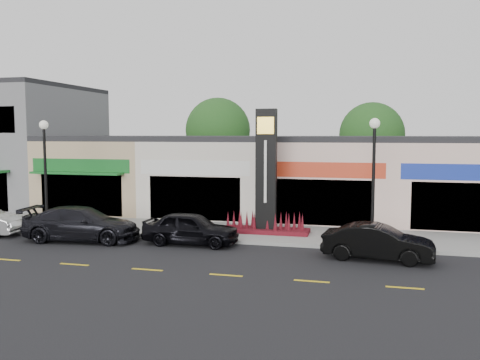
{
  "coord_description": "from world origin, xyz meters",
  "views": [
    {
      "loc": [
        7.74,
        -19.81,
        4.98
      ],
      "look_at": [
        1.74,
        4.0,
        2.72
      ],
      "focal_mm": 38.0,
      "sensor_mm": 36.0,
      "label": 1
    }
  ],
  "objects_px": {
    "pylon_sign": "(266,189)",
    "car_black_conv": "(378,242)",
    "car_black_sedan": "(191,228)",
    "lamp_east_near": "(374,169)",
    "lamp_west_near": "(45,163)",
    "car_dark_sedan": "(82,224)"
  },
  "relations": [
    {
      "from": "lamp_west_near",
      "to": "lamp_east_near",
      "type": "relative_size",
      "value": 1.0
    },
    {
      "from": "car_black_sedan",
      "to": "lamp_west_near",
      "type": "bearing_deg",
      "value": 82.89
    },
    {
      "from": "lamp_east_near",
      "to": "car_dark_sedan",
      "type": "bearing_deg",
      "value": -173.21
    },
    {
      "from": "car_dark_sedan",
      "to": "car_black_conv",
      "type": "xyz_separation_m",
      "value": [
        13.29,
        -0.39,
        -0.08
      ]
    },
    {
      "from": "car_black_sedan",
      "to": "car_black_conv",
      "type": "distance_m",
      "value": 8.15
    },
    {
      "from": "lamp_west_near",
      "to": "car_black_sedan",
      "type": "height_order",
      "value": "lamp_west_near"
    },
    {
      "from": "pylon_sign",
      "to": "car_black_sedan",
      "type": "height_order",
      "value": "pylon_sign"
    },
    {
      "from": "car_dark_sedan",
      "to": "car_black_sedan",
      "type": "height_order",
      "value": "car_dark_sedan"
    },
    {
      "from": "car_black_conv",
      "to": "car_dark_sedan",
      "type": "bearing_deg",
      "value": 95.48
    },
    {
      "from": "car_black_sedan",
      "to": "lamp_east_near",
      "type": "bearing_deg",
      "value": -81.88
    },
    {
      "from": "lamp_east_near",
      "to": "car_dark_sedan",
      "type": "relative_size",
      "value": 1.01
    },
    {
      "from": "lamp_east_near",
      "to": "car_black_sedan",
      "type": "xyz_separation_m",
      "value": [
        -7.89,
        -1.07,
        -2.74
      ]
    },
    {
      "from": "lamp_west_near",
      "to": "lamp_east_near",
      "type": "distance_m",
      "value": 16.0
    },
    {
      "from": "lamp_west_near",
      "to": "pylon_sign",
      "type": "distance_m",
      "value": 11.19
    },
    {
      "from": "car_black_conv",
      "to": "car_black_sedan",
      "type": "bearing_deg",
      "value": 90.99
    },
    {
      "from": "lamp_east_near",
      "to": "car_dark_sedan",
      "type": "xyz_separation_m",
      "value": [
        -13.08,
        -1.56,
        -2.69
      ]
    },
    {
      "from": "pylon_sign",
      "to": "car_black_conv",
      "type": "xyz_separation_m",
      "value": [
        5.21,
        -3.64,
        -1.57
      ]
    },
    {
      "from": "pylon_sign",
      "to": "car_black_conv",
      "type": "bearing_deg",
      "value": -34.93
    },
    {
      "from": "lamp_east_near",
      "to": "pylon_sign",
      "type": "distance_m",
      "value": 5.42
    },
    {
      "from": "car_dark_sedan",
      "to": "lamp_west_near",
      "type": "bearing_deg",
      "value": 56.11
    },
    {
      "from": "lamp_west_near",
      "to": "car_dark_sedan",
      "type": "distance_m",
      "value": 4.26
    },
    {
      "from": "lamp_east_near",
      "to": "car_black_sedan",
      "type": "bearing_deg",
      "value": -172.28
    }
  ]
}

